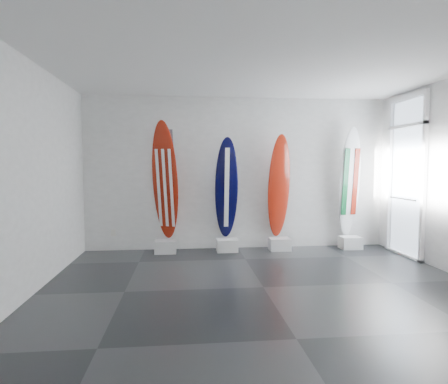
{
  "coord_description": "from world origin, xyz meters",
  "views": [
    {
      "loc": [
        -1.04,
        -4.93,
        1.65
      ],
      "look_at": [
        -0.39,
        1.4,
        1.21
      ],
      "focal_mm": 30.12,
      "sensor_mm": 36.0,
      "label": 1
    }
  ],
  "objects": [
    {
      "name": "floor",
      "position": [
        0.0,
        0.0,
        0.0
      ],
      "size": [
        6.0,
        6.0,
        0.0
      ],
      "primitive_type": "plane",
      "color": "black",
      "rests_on": "ground"
    },
    {
      "name": "surfboard_swiss",
      "position": [
        0.78,
        2.28,
        1.25
      ],
      "size": [
        0.51,
        0.38,
        2.03
      ],
      "primitive_type": "ellipsoid",
      "rotation": [
        0.1,
        0.0,
        0.2
      ],
      "color": "#9A1C0C",
      "rests_on": "display_block_swiss"
    },
    {
      "name": "ceiling",
      "position": [
        0.0,
        0.0,
        3.0
      ],
      "size": [
        6.0,
        6.0,
        0.0
      ],
      "primitive_type": "plane",
      "rotation": [
        3.14,
        0.0,
        0.0
      ],
      "color": "white",
      "rests_on": "wall_back"
    },
    {
      "name": "wall_left",
      "position": [
        -3.0,
        0.0,
        1.5
      ],
      "size": [
        0.0,
        5.0,
        5.0
      ],
      "primitive_type": "plane",
      "rotation": [
        1.57,
        0.0,
        1.57
      ],
      "color": "silver",
      "rests_on": "ground"
    },
    {
      "name": "surfboard_usa",
      "position": [
        -1.43,
        2.28,
        1.37
      ],
      "size": [
        0.61,
        0.53,
        2.27
      ],
      "primitive_type": "ellipsoid",
      "rotation": [
        0.13,
        0.0,
        -0.35
      ],
      "color": "#9A1C0C",
      "rests_on": "display_block_usa"
    },
    {
      "name": "surfboard_navy",
      "position": [
        -0.26,
        2.28,
        1.22
      ],
      "size": [
        0.45,
        0.38,
        1.97
      ],
      "primitive_type": "ellipsoid",
      "rotation": [
        0.15,
        0.0,
        0.01
      ],
      "color": "black",
      "rests_on": "display_block_navy"
    },
    {
      "name": "wall_outlet",
      "position": [
        -2.45,
        2.48,
        0.35
      ],
      "size": [
        0.09,
        0.02,
        0.13
      ],
      "primitive_type": "cube",
      "color": "silver",
      "rests_on": "wall_back"
    },
    {
      "name": "display_block_swiss",
      "position": [
        0.78,
        2.18,
        0.12
      ],
      "size": [
        0.4,
        0.3,
        0.24
      ],
      "primitive_type": "cube",
      "color": "silver",
      "rests_on": "floor"
    },
    {
      "name": "glass_door",
      "position": [
        2.97,
        1.55,
        1.43
      ],
      "size": [
        0.12,
        1.16,
        2.85
      ],
      "primitive_type": null,
      "color": "white",
      "rests_on": "floor"
    },
    {
      "name": "display_block_italy",
      "position": [
        2.23,
        2.18,
        0.12
      ],
      "size": [
        0.4,
        0.3,
        0.24
      ],
      "primitive_type": "cube",
      "color": "silver",
      "rests_on": "floor"
    },
    {
      "name": "display_block_usa",
      "position": [
        -1.43,
        2.18,
        0.12
      ],
      "size": [
        0.4,
        0.3,
        0.24
      ],
      "primitive_type": "cube",
      "color": "silver",
      "rests_on": "floor"
    },
    {
      "name": "surfboard_italy",
      "position": [
        2.23,
        2.28,
        1.33
      ],
      "size": [
        0.54,
        0.36,
        2.19
      ],
      "primitive_type": "ellipsoid",
      "rotation": [
        0.08,
        0.0,
        0.24
      ],
      "color": "white",
      "rests_on": "display_block_italy"
    },
    {
      "name": "wall_front",
      "position": [
        0.0,
        -2.5,
        1.5
      ],
      "size": [
        6.0,
        0.0,
        6.0
      ],
      "primitive_type": "plane",
      "rotation": [
        -1.57,
        0.0,
        0.0
      ],
      "color": "silver",
      "rests_on": "ground"
    },
    {
      "name": "wall_back",
      "position": [
        0.0,
        2.5,
        1.5
      ],
      "size": [
        6.0,
        0.0,
        6.0
      ],
      "primitive_type": "plane",
      "rotation": [
        1.57,
        0.0,
        0.0
      ],
      "color": "silver",
      "rests_on": "ground"
    },
    {
      "name": "display_block_navy",
      "position": [
        -0.26,
        2.18,
        0.12
      ],
      "size": [
        0.4,
        0.3,
        0.24
      ],
      "primitive_type": "cube",
      "color": "silver",
      "rests_on": "floor"
    }
  ]
}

